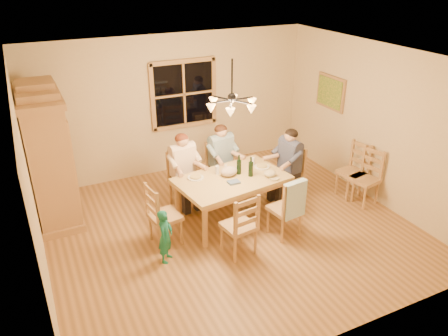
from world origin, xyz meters
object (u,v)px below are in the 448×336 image
chair_far_left (184,190)px  wine_bottle_a (239,164)px  chair_near_left (239,235)px  chair_end_right (287,184)px  chair_far_right (221,179)px  child (165,236)px  wine_bottle_b (251,167)px  adult_woman (183,162)px  chair_spare_back (351,180)px  chair_spare_front (363,187)px  armoire (49,158)px  adult_plaid_man (221,151)px  chandelier (232,104)px  dining_table (232,183)px  chair_end_left (166,225)px  adult_slate_man (289,156)px  chair_near_right (284,217)px

chair_far_left → wine_bottle_a: wine_bottle_a is taller
chair_near_left → chair_end_right: same height
chair_far_right → wine_bottle_a: bearing=78.3°
child → wine_bottle_b: bearing=-33.5°
adult_woman → wine_bottle_b: (0.84, -0.82, 0.08)m
chair_far_left → chair_near_left: same height
wine_bottle_a → child: (-1.50, -0.67, -0.52)m
chair_spare_back → chair_spare_front: bearing=167.8°
wine_bottle_a → armoire: bearing=155.4°
chair_far_right → wine_bottle_b: size_ratio=3.00×
chair_far_left → adult_plaid_man: size_ratio=1.13×
chandelier → adult_plaid_man: size_ratio=0.88×
armoire → wine_bottle_b: (2.87, -1.41, -0.13)m
dining_table → chair_far_right: bearing=75.5°
chair_end_left → child: 0.46m
dining_table → chair_spare_front: (2.31, -0.51, -0.35)m
adult_plaid_man → wine_bottle_a: 0.78m
chair_end_right → adult_woman: bearing=63.4°
chair_end_right → chair_spare_front: (1.12, -0.68, 0.00)m
chair_far_left → adult_slate_man: adult_slate_man is taller
chair_far_right → chair_end_left: 1.74m
adult_plaid_man → chair_spare_back: size_ratio=0.88×
chair_end_left → adult_woman: 1.24m
chair_far_right → adult_woman: adult_woman is taller
chair_near_left → adult_slate_man: bearing=26.6°
chair_end_right → adult_woman: size_ratio=1.13×
chair_near_left → child: (-1.01, 0.27, 0.10)m
dining_table → child: bearing=-156.0°
chair_end_left → adult_plaid_man: size_ratio=1.13×
dining_table → adult_plaid_man: size_ratio=2.12×
adult_woman → wine_bottle_a: bearing=128.8°
child → chair_spare_front: bearing=-49.9°
adult_slate_man → chair_spare_front: 1.41m
armoire → wine_bottle_a: size_ratio=6.97×
wine_bottle_a → chair_spare_back: 2.25m
adult_plaid_man → adult_slate_man: (0.97, -0.69, 0.00)m
chair_end_right → adult_woman: (-1.73, 0.59, 0.54)m
chair_far_right → chair_near_right: same height
wine_bottle_b → armoire: bearing=153.9°
chair_far_left → chandelier: bearing=103.5°
chair_far_right → chair_spare_front: bearing=139.0°
chair_near_right → chair_end_left: (-1.73, 0.59, 0.00)m
chair_far_left → chair_near_left: (0.22, -1.61, 0.00)m
chair_far_right → chandelier: bearing=64.2°
wine_bottle_b → adult_slate_man: bearing=14.9°
armoire → chair_spare_front: bearing=-20.7°
wine_bottle_b → chair_spare_front: wine_bottle_b is taller
chair_near_left → chair_spare_back: (2.62, 0.65, 0.00)m
chair_far_right → chair_end_left: (-1.41, -1.02, 0.00)m
chair_near_left → wine_bottle_a: (0.49, 0.95, 0.62)m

